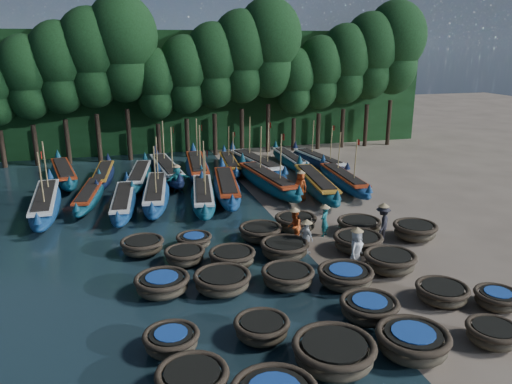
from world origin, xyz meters
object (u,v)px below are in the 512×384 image
object	(u,v)px
coracle_2	(334,353)
coracle_11	(222,281)
long_boat_3	(156,194)
long_boat_10	(103,176)
coracle_17	(285,249)
long_boat_4	(203,195)
coracle_10	(162,284)
long_boat_6	(267,181)
coracle_3	(412,342)
long_boat_5	(227,187)
coracle_22	(260,232)
long_boat_15	(256,164)
coracle_8	(442,293)
fisherman_3	(383,223)
coracle_5	(171,341)
coracle_9	(497,299)
long_boat_0	(45,203)
coracle_7	(369,308)
coracle_13	(345,277)
coracle_15	(185,256)
long_boat_9	(64,174)
long_boat_14	(230,164)
long_boat_1	(90,196)
fisherman_6	(301,185)
coracle_6	(262,328)
coracle_16	(232,258)
fisherman_0	(356,248)
long_boat_11	(140,176)
coracle_21	(194,241)
long_boat_13	(197,168)
coracle_18	(358,242)
coracle_14	(390,261)
long_boat_17	(319,161)
coracle_23	(296,222)
coracle_19	(415,231)
fisherman_4	(306,236)
long_boat_2	(123,202)
fisherman_2	(294,226)
coracle_4	(493,334)
coracle_24	(359,225)
long_boat_16	(290,160)
long_boat_8	(343,180)
coracle_0	(192,381)
coracle_20	(142,246)
long_boat_7	(316,184)
long_boat_12	(167,170)

from	to	relation	value
coracle_2	coracle_11	distance (m)	5.76
long_boat_3	long_boat_10	distance (m)	6.22
coracle_17	long_boat_4	bearing A→B (deg)	103.99
coracle_10	long_boat_6	size ratio (longest dim) A/B	0.23
coracle_3	long_boat_5	size ratio (longest dim) A/B	0.31
coracle_22	long_boat_15	size ratio (longest dim) A/B	0.23
coracle_8	long_boat_5	world-z (taller)	long_boat_5
long_boat_6	fisherman_3	size ratio (longest dim) A/B	4.54
coracle_5	coracle_9	distance (m)	11.35
long_boat_0	coracle_7	bearing A→B (deg)	-53.61
coracle_13	coracle_15	size ratio (longest dim) A/B	1.32
long_boat_9	long_boat_14	xyz separation A→B (m)	(11.39, -0.10, -0.08)
coracle_3	long_boat_0	world-z (taller)	long_boat_0
long_boat_1	fisherman_6	xyz separation A→B (m)	(11.98, -2.77, 0.45)
coracle_6	fisherman_6	distance (m)	14.69
coracle_16	fisherman_0	size ratio (longest dim) A/B	1.15
coracle_10	long_boat_11	distance (m)	15.72
coracle_21	long_boat_13	distance (m)	12.90
coracle_16	coracle_18	xyz separation A→B (m)	(5.78, 0.05, 0.02)
coracle_14	long_boat_17	xyz separation A→B (m)	(4.05, 17.09, 0.08)
coracle_23	long_boat_6	xyz separation A→B (m)	(0.78, 7.30, 0.15)
coracle_19	long_boat_0	world-z (taller)	long_boat_0
fisherman_4	long_boat_1	bearing A→B (deg)	25.97
coracle_23	long_boat_2	world-z (taller)	long_boat_2
coracle_11	fisherman_2	size ratio (longest dim) A/B	1.36
long_boat_4	coracle_13	bearing A→B (deg)	-64.87
long_boat_9	long_boat_15	world-z (taller)	long_boat_15
coracle_4	long_boat_2	size ratio (longest dim) A/B	0.26
long_boat_4	fisherman_4	world-z (taller)	long_boat_4
coracle_7	long_boat_4	bearing A→B (deg)	102.76
coracle_13	long_boat_3	distance (m)	13.93
fisherman_2	long_boat_11	bearing A→B (deg)	-125.54
coracle_17	long_boat_6	bearing A→B (deg)	77.01
coracle_21	coracle_24	size ratio (longest dim) A/B	0.66
coracle_18	long_boat_14	bearing A→B (deg)	97.93
coracle_8	fisherman_3	size ratio (longest dim) A/B	1.11
long_boat_6	long_boat_2	bearing A→B (deg)	-175.72
coracle_7	coracle_17	xyz separation A→B (m)	(-1.08, 5.60, -0.00)
long_boat_16	coracle_15	bearing A→B (deg)	-122.96
coracle_6	long_boat_15	size ratio (longest dim) A/B	0.23
long_boat_8	fisherman_2	bearing A→B (deg)	-124.93
coracle_0	long_boat_4	world-z (taller)	long_boat_4
coracle_20	long_boat_11	world-z (taller)	long_boat_11
long_boat_0	coracle_18	bearing A→B (deg)	-35.90
coracle_7	long_boat_15	distance (m)	20.32
coracle_6	long_boat_1	world-z (taller)	long_boat_1
coracle_8	long_boat_7	xyz separation A→B (m)	(0.87, 13.95, 0.22)
coracle_5	long_boat_0	distance (m)	15.61
long_boat_6	long_boat_12	xyz separation A→B (m)	(-5.84, 4.54, -0.01)
coracle_4	long_boat_1	size ratio (longest dim) A/B	0.28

